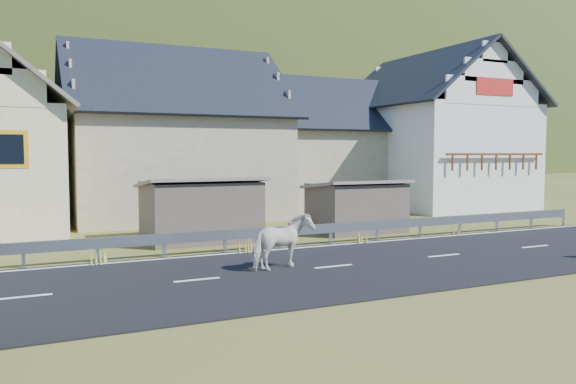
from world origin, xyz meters
TOP-DOWN VIEW (x-y plane):
  - ground at (0.00, 0.00)m, footprint 160.00×160.00m
  - road at (0.00, 0.00)m, footprint 60.00×7.00m
  - lane_markings at (0.00, 0.00)m, footprint 60.00×6.60m
  - guardrail at (-0.00, 3.68)m, footprint 28.10×0.09m
  - shed_left at (-2.00, 6.50)m, footprint 4.30×3.30m
  - shed_right at (4.50, 6.00)m, footprint 3.80×2.90m
  - house_stone_a at (-1.00, 15.00)m, footprint 10.80×9.80m
  - house_stone_b at (9.00, 17.00)m, footprint 9.80×8.80m
  - house_white at (15.00, 14.00)m, footprint 8.80×10.80m
  - mountain at (5.00, 180.00)m, footprint 440.00×280.00m
  - horse at (-1.45, 0.33)m, footprint 1.29×1.97m

SIDE VIEW (x-z plane):
  - mountain at x=5.00m, z-range -150.00..110.00m
  - ground at x=0.00m, z-range 0.00..0.00m
  - road at x=0.00m, z-range 0.00..0.04m
  - lane_markings at x=0.00m, z-range 0.04..0.05m
  - guardrail at x=0.00m, z-range 0.19..0.94m
  - horse at x=-1.45m, z-range 0.04..1.57m
  - shed_right at x=4.50m, z-range -0.10..2.10m
  - shed_left at x=-2.00m, z-range -0.10..2.30m
  - house_stone_b at x=9.00m, z-range 0.19..8.29m
  - house_stone_a at x=-1.00m, z-range 0.18..9.08m
  - house_white at x=15.00m, z-range 0.21..9.91m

